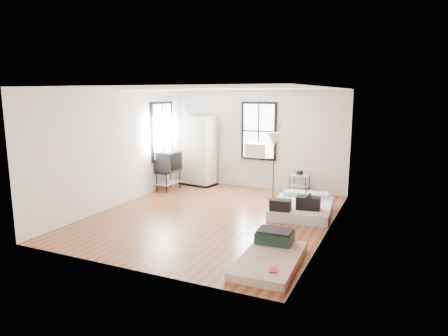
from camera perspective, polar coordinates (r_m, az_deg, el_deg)
The scene contains 8 objects.
ground at distance 8.96m, azimuth -1.58°, elevation -6.88°, with size 6.00×6.00×0.00m, color brown.
room_shell at distance 8.83m, azimuth 0.75°, elevation 4.40°, with size 5.02×6.02×2.80m.
mattress_main at distance 9.27m, azimuth 11.02°, elevation -5.49°, with size 1.46×1.87×0.56m.
mattress_bare at distance 6.69m, azimuth 6.76°, elevation -12.13°, with size 0.96×1.72×0.36m.
wardrobe at distance 11.84m, azimuth -3.79°, elevation 2.45°, with size 1.11×0.73×2.05m.
side_table at distance 10.92m, azimuth 10.75°, elevation -1.50°, with size 0.53×0.44×0.65m.
floor_lamp at distance 10.13m, azimuth 7.16°, elevation 3.65°, with size 0.37×0.37×1.72m.
tv_stand at distance 11.27m, azimuth -7.97°, elevation 0.77°, with size 0.59×0.81×1.10m.
Camera 1 is at (3.76, -7.68, 2.68)m, focal length 32.00 mm.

